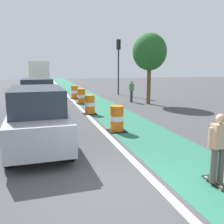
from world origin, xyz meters
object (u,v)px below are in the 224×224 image
at_px(parked_suv_second, 37,96).
at_px(traffic_barrel_back, 81,96).
at_px(parked_suv_nearest, 37,118).
at_px(traffic_barrel_far, 75,92).
at_px(delivery_truck_down_block, 37,73).
at_px(pedestrian_crossing, 131,91).
at_px(traffic_barrel_mid, 90,105).
at_px(traffic_barrel_front, 117,119).
at_px(street_tree_sidewalk, 150,52).
at_px(skateboarder_on_lane, 219,147).
at_px(traffic_light_corner, 119,57).

bearing_deg(parked_suv_second, traffic_barrel_back, 47.48).
height_order(parked_suv_nearest, parked_suv_second, same).
relative_size(traffic_barrel_far, delivery_truck_down_block, 0.14).
relative_size(parked_suv_nearest, pedestrian_crossing, 2.89).
relative_size(parked_suv_nearest, traffic_barrel_mid, 4.27).
bearing_deg(parked_suv_nearest, traffic_barrel_back, 72.67).
height_order(traffic_barrel_front, street_tree_sidewalk, street_tree_sidewalk).
distance_m(parked_suv_nearest, pedestrian_crossing, 11.75).
xyz_separation_m(skateboarder_on_lane, delivery_truck_down_block, (-3.93, 29.24, 0.94)).
distance_m(traffic_barrel_far, traffic_light_corner, 5.53).
bearing_deg(traffic_barrel_front, parked_suv_second, 123.01).
bearing_deg(traffic_barrel_far, parked_suv_nearest, -103.00).
xyz_separation_m(delivery_truck_down_block, traffic_light_corner, (7.32, -10.78, 1.65)).
bearing_deg(pedestrian_crossing, delivery_truck_down_block, 113.38).
distance_m(parked_suv_nearest, street_tree_sidewalk, 11.68).
xyz_separation_m(traffic_barrel_back, pedestrian_crossing, (3.80, -0.19, 0.33)).
xyz_separation_m(parked_suv_second, traffic_light_corner, (7.38, 8.12, 2.47)).
bearing_deg(traffic_barrel_front, delivery_truck_down_block, 97.55).
bearing_deg(street_tree_sidewalk, skateboarder_on_lane, -106.95).
bearing_deg(pedestrian_crossing, traffic_barrel_back, 177.14).
xyz_separation_m(traffic_barrel_back, street_tree_sidewalk, (4.67, -1.38, 3.14)).
bearing_deg(skateboarder_on_lane, traffic_barrel_back, 93.84).
xyz_separation_m(traffic_barrel_mid, traffic_light_corner, (4.49, 8.89, 2.97)).
bearing_deg(traffic_barrel_mid, parked_suv_second, 165.00).
height_order(parked_suv_nearest, traffic_barrel_far, parked_suv_nearest).
bearing_deg(traffic_light_corner, parked_suv_nearest, -116.87).
bearing_deg(pedestrian_crossing, parked_suv_nearest, -125.60).
xyz_separation_m(traffic_barrel_far, traffic_light_corner, (4.38, 1.62, 2.97)).
distance_m(skateboarder_on_lane, traffic_barrel_back, 13.73).
distance_m(traffic_barrel_mid, traffic_light_corner, 10.40).
relative_size(traffic_barrel_front, delivery_truck_down_block, 0.14).
bearing_deg(traffic_light_corner, pedestrian_crossing, -95.92).
bearing_deg(street_tree_sidewalk, parked_suv_nearest, -132.68).
bearing_deg(skateboarder_on_lane, pedestrian_crossing, 77.96).
xyz_separation_m(skateboarder_on_lane, traffic_light_corner, (3.39, 18.46, 2.59)).
relative_size(traffic_barrel_mid, street_tree_sidewalk, 0.22).
xyz_separation_m(traffic_barrel_front, traffic_light_corner, (4.16, 13.09, 2.97)).
bearing_deg(parked_suv_nearest, traffic_barrel_mid, 63.03).
height_order(traffic_barrel_far, delivery_truck_down_block, delivery_truck_down_block).
relative_size(parked_suv_nearest, traffic_light_corner, 0.91).
xyz_separation_m(parked_suv_nearest, traffic_barrel_front, (3.19, 1.43, -0.50)).
xyz_separation_m(parked_suv_second, delivery_truck_down_block, (0.06, 18.90, 0.81)).
height_order(traffic_barrel_mid, pedestrian_crossing, pedestrian_crossing).
height_order(traffic_barrel_far, pedestrian_crossing, pedestrian_crossing).
height_order(traffic_barrel_back, street_tree_sidewalk, street_tree_sidewalk).
bearing_deg(traffic_barrel_front, traffic_barrel_mid, 94.58).
bearing_deg(traffic_light_corner, parked_suv_second, -132.28).
height_order(parked_suv_second, delivery_truck_down_block, delivery_truck_down_block).
relative_size(delivery_truck_down_block, traffic_light_corner, 1.51).
distance_m(traffic_barrel_mid, street_tree_sidewalk, 6.40).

